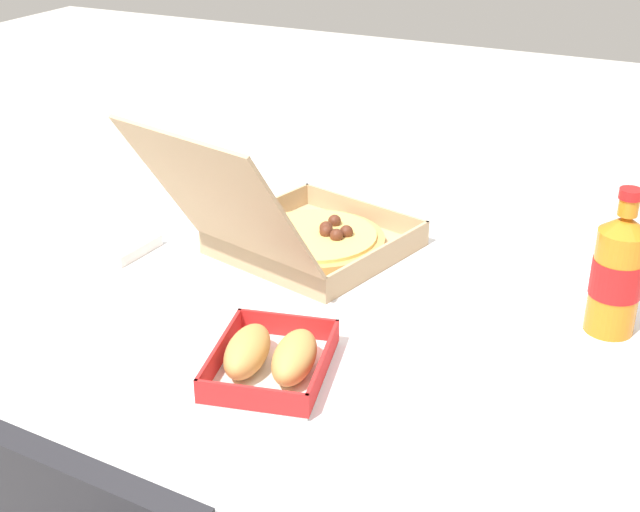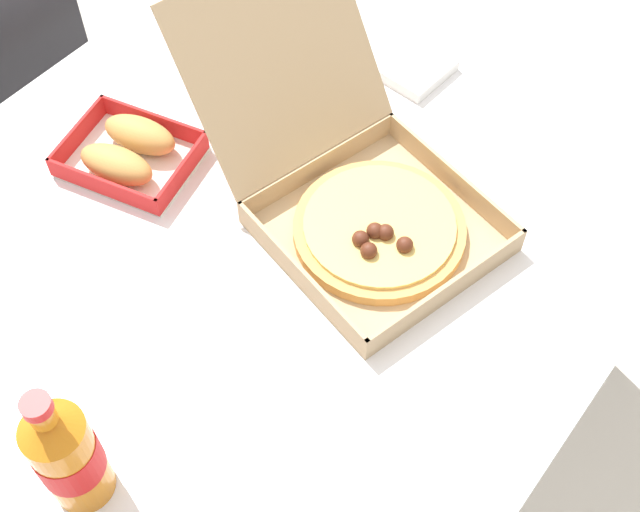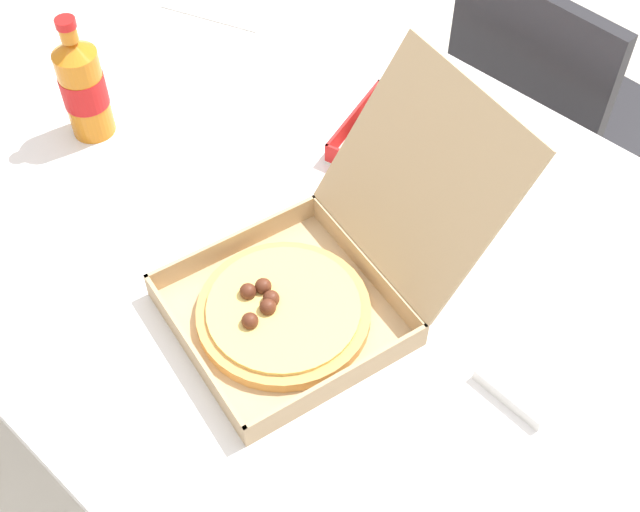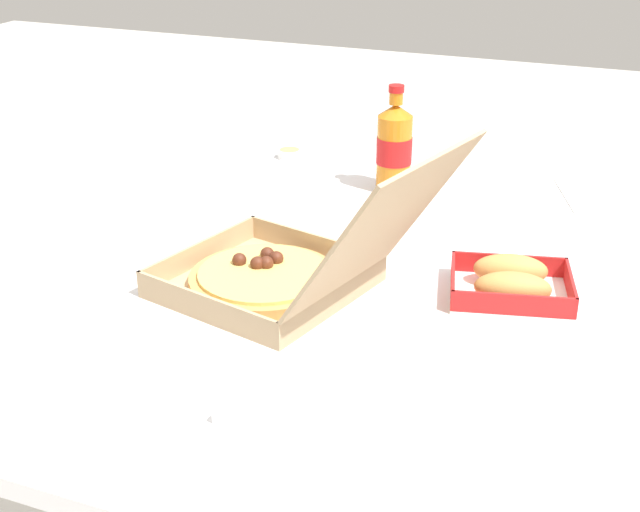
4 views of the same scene
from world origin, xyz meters
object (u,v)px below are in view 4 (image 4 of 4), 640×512
pizza_box_open (284,270)px  napkin_pile (272,405)px  paper_menu (601,197)px  dipping_sauce_cup (289,153)px  bread_side_box (511,282)px  cola_bottle (394,147)px

pizza_box_open → napkin_pile: bearing=21.2°
pizza_box_open → paper_menu: (-0.64, 0.43, -0.04)m
paper_menu → dipping_sauce_cup: size_ratio=3.75×
bread_side_box → cola_bottle: cola_bottle is taller
cola_bottle → dipping_sauce_cup: size_ratio=4.00×
napkin_pile → pizza_box_open: bearing=-158.8°
cola_bottle → napkin_pile: (0.83, 0.10, -0.08)m
dipping_sauce_cup → cola_bottle: bearing=68.3°
pizza_box_open → cola_bottle: size_ratio=2.25×
cola_bottle → napkin_pile: bearing=6.8°
napkin_pile → paper_menu: bearing=161.6°
pizza_box_open → paper_menu: 0.77m
napkin_pile → dipping_sauce_cup: same height
bread_side_box → dipping_sauce_cup: bearing=-129.7°
dipping_sauce_cup → pizza_box_open: bearing=23.0°
bread_side_box → paper_menu: bread_side_box is taller
pizza_box_open → cola_bottle: 0.53m
napkin_pile → dipping_sauce_cup: bearing=-157.6°
paper_menu → napkin_pile: napkin_pile is taller
bread_side_box → paper_menu: size_ratio=1.05×
paper_menu → dipping_sauce_cup: dipping_sauce_cup is taller
bread_side_box → cola_bottle: size_ratio=0.98×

